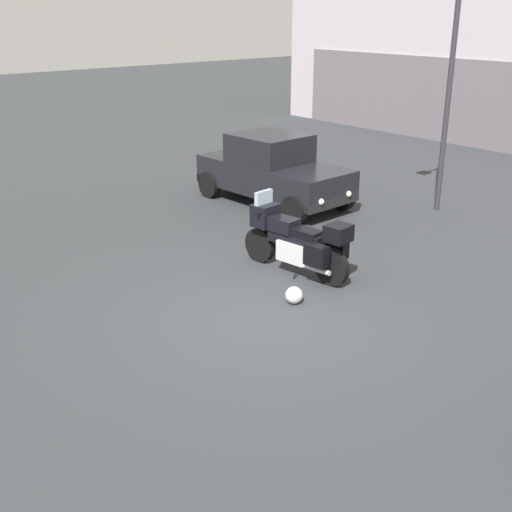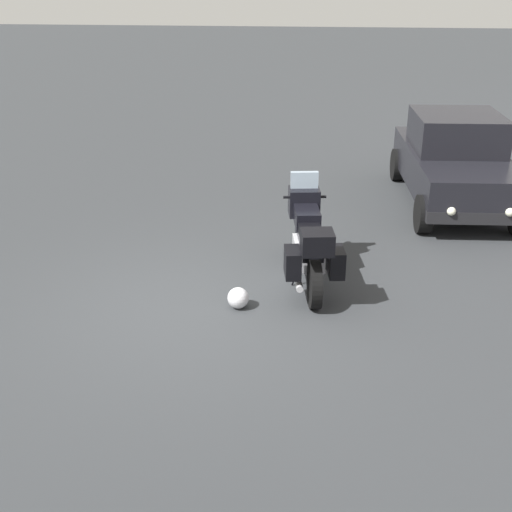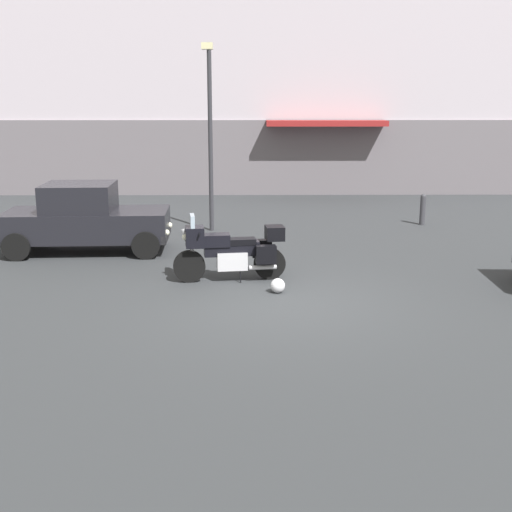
{
  "view_description": "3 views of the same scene",
  "coord_description": "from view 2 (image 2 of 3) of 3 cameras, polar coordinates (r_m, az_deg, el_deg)",
  "views": [
    {
      "loc": [
        6.65,
        -5.81,
        4.41
      ],
      "look_at": [
        -0.4,
        0.12,
        0.84
      ],
      "focal_mm": 45.32,
      "sensor_mm": 36.0,
      "label": 1
    },
    {
      "loc": [
        7.54,
        1.58,
        4.15
      ],
      "look_at": [
        -0.34,
        0.85,
        0.63
      ],
      "focal_mm": 46.86,
      "sensor_mm": 36.0,
      "label": 2
    },
    {
      "loc": [
        -0.62,
        -11.16,
        3.56
      ],
      "look_at": [
        -0.49,
        0.8,
        0.68
      ],
      "focal_mm": 45.75,
      "sensor_mm": 36.0,
      "label": 3
    }
  ],
  "objects": [
    {
      "name": "ground_plane",
      "position": [
        8.75,
        -5.77,
        -4.46
      ],
      "size": [
        80.0,
        80.0,
        0.0
      ],
      "primitive_type": "plane",
      "color": "#2D3033"
    },
    {
      "name": "motorcycle",
      "position": [
        9.2,
        4.52,
        1.37
      ],
      "size": [
        2.26,
        0.88,
        1.36
      ],
      "rotation": [
        0.0,
        0.0,
        3.27
      ],
      "color": "black",
      "rests_on": "ground"
    },
    {
      "name": "helmet",
      "position": [
        8.66,
        -1.54,
        -3.6
      ],
      "size": [
        0.28,
        0.28,
        0.28
      ],
      "primitive_type": "sphere",
      "color": "silver",
      "rests_on": "ground"
    },
    {
      "name": "car_hatchback_near",
      "position": [
        12.74,
        16.61,
        7.78
      ],
      "size": [
        3.93,
        1.94,
        1.64
      ],
      "rotation": [
        0.0,
        0.0,
        0.05
      ],
      "color": "black",
      "rests_on": "ground"
    }
  ]
}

